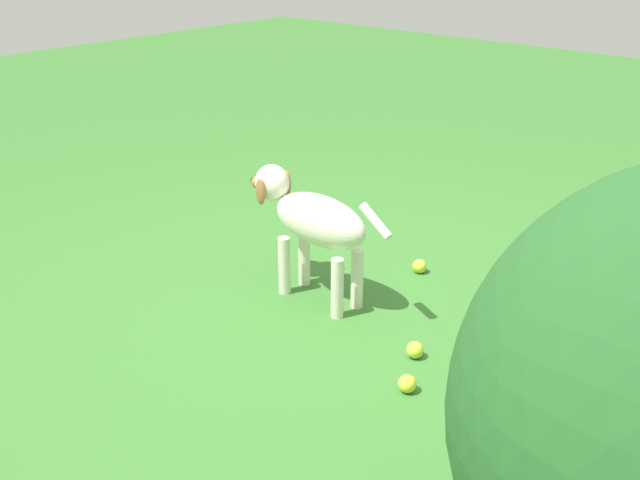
# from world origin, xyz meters

# --- Properties ---
(ground) EXTENTS (14.00, 14.00, 0.00)m
(ground) POSITION_xyz_m (0.00, 0.00, 0.00)
(ground) COLOR #38722D
(dog) EXTENTS (0.21, 0.81, 0.55)m
(dog) POSITION_xyz_m (0.21, 0.29, 0.36)
(dog) COLOR silver
(dog) RESTS_ON ground
(tennis_ball_0) EXTENTS (0.07, 0.07, 0.07)m
(tennis_ball_0) POSITION_xyz_m (-0.11, -0.46, 0.03)
(tennis_ball_0) COLOR #CBD136
(tennis_ball_0) RESTS_ON ground
(tennis_ball_1) EXTENTS (0.07, 0.07, 0.07)m
(tennis_ball_1) POSITION_xyz_m (0.72, 0.07, 0.03)
(tennis_ball_1) COLOR #C7D336
(tennis_ball_1) RESTS_ON ground
(tennis_ball_2) EXTENTS (0.07, 0.07, 0.07)m
(tennis_ball_2) POSITION_xyz_m (0.75, -0.57, 0.03)
(tennis_ball_2) COLOR yellow
(tennis_ball_2) RESTS_ON ground
(tennis_ball_3) EXTENTS (0.07, 0.07, 0.07)m
(tennis_ball_3) POSITION_xyz_m (0.10, -0.34, 0.03)
(tennis_ball_3) COLOR #BFDC39
(tennis_ball_3) RESTS_ON ground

